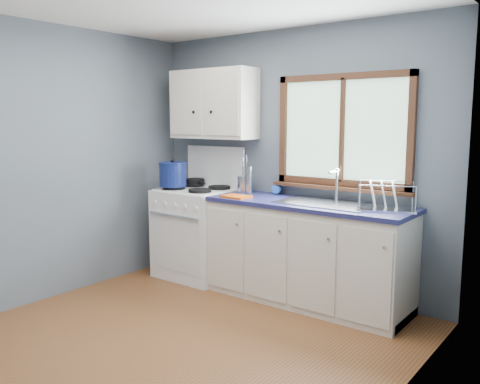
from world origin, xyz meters
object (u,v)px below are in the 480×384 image
Objects in this scene: gas_range at (198,230)px; stockpot at (173,174)px; thermos at (249,180)px; skillet at (194,181)px; utensil_crock at (244,183)px; sink at (326,211)px; dish_rack at (385,202)px; base_cabinets at (307,258)px.

gas_range is 4.16× the size of stockpot.
stockpot is 1.22× the size of thermos.
skillet is 0.33m from stockpot.
stockpot is at bearing -153.40° from utensil_crock.
gas_range is at bearing 40.43° from stockpot.
utensil_crock reaches higher than stockpot.
skillet is (-0.19, 0.16, 0.49)m from gas_range.
sink is at bearing -8.83° from utensil_crock.
stockpot is 2.20m from dish_rack.
thermos is at bearing 172.59° from base_cabinets.
utensil_crock is at bearing 171.17° from sink.
sink reaches higher than base_cabinets.
stockpot is (-1.67, -0.18, 0.23)m from sink.
utensil_crock is 0.14m from thermos.
sink is at bearing 0.71° from gas_range.
base_cabinets is 2.20× the size of sink.
skillet is at bearing 174.69° from base_cabinets.
thermos is 0.49× the size of dish_rack.
gas_range is at bearing 159.20° from dish_rack.
dish_rack is at bearing 17.28° from skillet.
base_cabinets is at bearing -10.70° from utensil_crock.
skillet is at bearing 176.62° from thermos.
dish_rack is (2.18, 0.23, -0.11)m from stockpot.
sink is at bearing -0.13° from base_cabinets.
stockpot is at bearing -173.89° from sink.
base_cabinets is 0.90m from dish_rack.
sink is 1.70m from stockpot.
skillet is at bearing 140.14° from gas_range.
sink is (1.49, 0.02, 0.37)m from gas_range.
gas_range is at bearing -169.32° from thermos.
stockpot is 0.83m from thermos.
stockpot is at bearing -70.47° from skillet.
sink is 1.03m from utensil_crock.
base_cabinets is 1.03m from utensil_crock.
gas_range reaches higher than stockpot.
utensil_crock is at bearing 150.32° from thermos.
gas_range is at bearing -179.18° from base_cabinets.
thermos is at bearing 10.68° from gas_range.
gas_range reaches higher than utensil_crock.
base_cabinets is (1.31, 0.02, -0.08)m from gas_range.
thermos is (-0.89, 0.09, 0.20)m from sink.
skillet reaches higher than base_cabinets.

